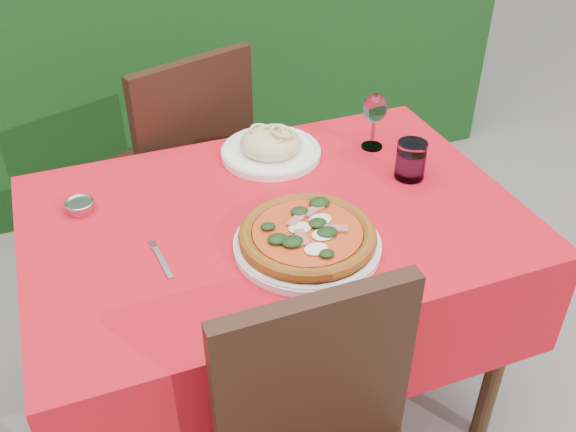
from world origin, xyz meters
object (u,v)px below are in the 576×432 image
object	(u,v)px
wine_glass	(375,111)
water_glass	(411,162)
pizza_plate	(307,238)
pasta_plate	(271,147)
chair_far	(183,163)
steel_ramekin	(80,207)
fork	(163,262)

from	to	relation	value
wine_glass	water_glass	bearing A→B (deg)	-84.07
pizza_plate	pasta_plate	size ratio (longest dim) A/B	1.31
chair_far	pasta_plate	world-z (taller)	chair_far
chair_far	pasta_plate	distance (m)	0.49
pizza_plate	steel_ramekin	bearing A→B (deg)	144.05
wine_glass	steel_ramekin	bearing A→B (deg)	-178.16
water_glass	steel_ramekin	world-z (taller)	water_glass
chair_far	fork	size ratio (longest dim) A/B	5.67
chair_far	pizza_plate	distance (m)	0.87
pasta_plate	chair_far	bearing A→B (deg)	116.64
wine_glass	pizza_plate	bearing A→B (deg)	-133.97
pizza_plate	steel_ramekin	distance (m)	0.61
chair_far	wine_glass	bearing A→B (deg)	119.31
chair_far	water_glass	bearing A→B (deg)	110.36
wine_glass	chair_far	bearing A→B (deg)	137.99
chair_far	wine_glass	distance (m)	0.74
pizza_plate	fork	world-z (taller)	pizza_plate
wine_glass	fork	size ratio (longest dim) A/B	1.02
wine_glass	steel_ramekin	world-z (taller)	wine_glass
pasta_plate	steel_ramekin	size ratio (longest dim) A/B	4.25
water_glass	fork	xyz separation A→B (m)	(-0.72, -0.13, -0.05)
chair_far	pizza_plate	bearing A→B (deg)	79.90
pasta_plate	wine_glass	xyz separation A→B (m)	(0.30, -0.06, 0.09)
water_glass	wine_glass	world-z (taller)	wine_glass
chair_far	water_glass	xyz separation A→B (m)	(0.51, -0.63, 0.25)
wine_glass	fork	distance (m)	0.78
pasta_plate	steel_ramekin	distance (m)	0.56
steel_ramekin	wine_glass	bearing A→B (deg)	1.84
chair_far	fork	distance (m)	0.81
pasta_plate	steel_ramekin	world-z (taller)	pasta_plate
pasta_plate	wine_glass	world-z (taller)	wine_glass
pasta_plate	wine_glass	size ratio (longest dim) A/B	1.69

